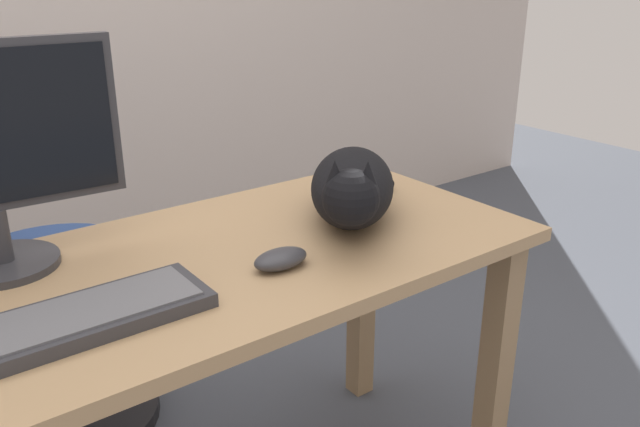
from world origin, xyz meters
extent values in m
cube|color=tan|center=(0.00, 0.00, 0.69)|extent=(1.44, 0.61, 0.03)
cube|color=#977752|center=(0.66, -0.24, 0.34)|extent=(0.06, 0.06, 0.68)
cube|color=#977752|center=(0.66, 0.24, 0.34)|extent=(0.06, 0.06, 0.68)
cylinder|color=black|center=(-0.10, 0.63, 0.02)|extent=(0.48, 0.48, 0.04)
cylinder|color=black|center=(-0.10, 0.63, 0.23)|extent=(0.06, 0.06, 0.47)
cylinder|color=navy|center=(-0.10, 0.63, 0.50)|extent=(0.44, 0.44, 0.06)
cylinder|color=#333338|center=(-0.27, 0.19, 0.72)|extent=(0.20, 0.20, 0.01)
cube|color=#333338|center=(-0.24, -0.10, 0.72)|extent=(0.44, 0.15, 0.02)
cube|color=slate|center=(-0.24, -0.10, 0.73)|extent=(0.40, 0.12, 0.00)
ellipsoid|color=black|center=(0.41, 0.00, 0.78)|extent=(0.37, 0.39, 0.15)
sphere|color=black|center=(0.27, -0.16, 0.83)|extent=(0.11, 0.11, 0.11)
cone|color=black|center=(0.29, -0.18, 0.88)|extent=(0.04, 0.04, 0.04)
cone|color=black|center=(0.25, -0.14, 0.88)|extent=(0.04, 0.04, 0.04)
cylinder|color=black|center=(0.61, 0.17, 0.73)|extent=(0.07, 0.18, 0.03)
ellipsoid|color=#333338|center=(0.14, -0.12, 0.73)|extent=(0.11, 0.06, 0.04)
camera|label=1|loc=(-0.46, -1.04, 1.24)|focal=36.75mm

